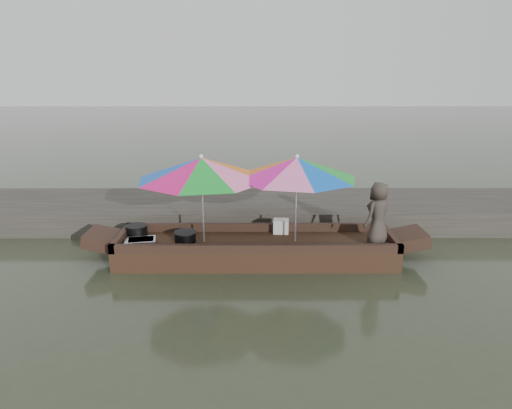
{
  "coord_description": "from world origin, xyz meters",
  "views": [
    {
      "loc": [
        -0.02,
        -7.57,
        3.2
      ],
      "look_at": [
        0.0,
        0.1,
        1.0
      ],
      "focal_mm": 32.0,
      "sensor_mm": 36.0,
      "label": 1
    }
  ],
  "objects_px": {
    "cooking_pot": "(137,231)",
    "tray_scallop": "(139,242)",
    "umbrella_stern": "(296,199)",
    "vendor": "(378,214)",
    "umbrella_bow": "(203,199)",
    "charcoal_grill": "(185,237)",
    "boat_hull": "(256,251)",
    "tray_crayfish": "(141,242)",
    "supply_bag": "(281,226)"
  },
  "relations": [
    {
      "from": "cooking_pot",
      "to": "tray_crayfish",
      "type": "bearing_deg",
      "value": -66.32
    },
    {
      "from": "vendor",
      "to": "umbrella_bow",
      "type": "relative_size",
      "value": 0.5
    },
    {
      "from": "cooking_pot",
      "to": "vendor",
      "type": "relative_size",
      "value": 0.35
    },
    {
      "from": "umbrella_stern",
      "to": "tray_scallop",
      "type": "bearing_deg",
      "value": -178.0
    },
    {
      "from": "tray_crayfish",
      "to": "tray_scallop",
      "type": "relative_size",
      "value": 1.0
    },
    {
      "from": "boat_hull",
      "to": "umbrella_stern",
      "type": "bearing_deg",
      "value": 0.0
    },
    {
      "from": "boat_hull",
      "to": "umbrella_bow",
      "type": "relative_size",
      "value": 2.17
    },
    {
      "from": "vendor",
      "to": "umbrella_stern",
      "type": "xyz_separation_m",
      "value": [
        -1.39,
        0.16,
        0.22
      ]
    },
    {
      "from": "tray_crayfish",
      "to": "umbrella_stern",
      "type": "distance_m",
      "value": 2.79
    },
    {
      "from": "charcoal_grill",
      "to": "supply_bag",
      "type": "height_order",
      "value": "supply_bag"
    },
    {
      "from": "umbrella_bow",
      "to": "umbrella_stern",
      "type": "height_order",
      "value": "same"
    },
    {
      "from": "tray_scallop",
      "to": "charcoal_grill",
      "type": "xyz_separation_m",
      "value": [
        0.81,
        0.07,
        0.06
      ]
    },
    {
      "from": "vendor",
      "to": "tray_scallop",
      "type": "bearing_deg",
      "value": -41.22
    },
    {
      "from": "tray_scallop",
      "to": "umbrella_bow",
      "type": "relative_size",
      "value": 0.22
    },
    {
      "from": "tray_scallop",
      "to": "cooking_pot",
      "type": "bearing_deg",
      "value": 108.46
    },
    {
      "from": "charcoal_grill",
      "to": "umbrella_bow",
      "type": "relative_size",
      "value": 0.17
    },
    {
      "from": "cooking_pot",
      "to": "vendor",
      "type": "height_order",
      "value": "vendor"
    },
    {
      "from": "cooking_pot",
      "to": "tray_scallop",
      "type": "xyz_separation_m",
      "value": [
        0.13,
        -0.38,
        -0.07
      ]
    },
    {
      "from": "umbrella_bow",
      "to": "charcoal_grill",
      "type": "bearing_deg",
      "value": -176.27
    },
    {
      "from": "tray_scallop",
      "to": "charcoal_grill",
      "type": "bearing_deg",
      "value": 5.3
    },
    {
      "from": "cooking_pot",
      "to": "tray_crayfish",
      "type": "distance_m",
      "value": 0.45
    },
    {
      "from": "vendor",
      "to": "cooking_pot",
      "type": "bearing_deg",
      "value": -46.26
    },
    {
      "from": "charcoal_grill",
      "to": "umbrella_bow",
      "type": "distance_m",
      "value": 0.76
    },
    {
      "from": "tray_scallop",
      "to": "supply_bag",
      "type": "height_order",
      "value": "supply_bag"
    },
    {
      "from": "cooking_pot",
      "to": "umbrella_bow",
      "type": "xyz_separation_m",
      "value": [
        1.26,
        -0.28,
        0.67
      ]
    },
    {
      "from": "tray_crayfish",
      "to": "umbrella_stern",
      "type": "bearing_deg",
      "value": 2.65
    },
    {
      "from": "tray_scallop",
      "to": "umbrella_bow",
      "type": "height_order",
      "value": "umbrella_bow"
    },
    {
      "from": "cooking_pot",
      "to": "umbrella_bow",
      "type": "height_order",
      "value": "umbrella_bow"
    },
    {
      "from": "boat_hull",
      "to": "tray_crayfish",
      "type": "distance_m",
      "value": 2.02
    },
    {
      "from": "supply_bag",
      "to": "umbrella_stern",
      "type": "relative_size",
      "value": 0.13
    },
    {
      "from": "cooking_pot",
      "to": "supply_bag",
      "type": "xyz_separation_m",
      "value": [
        2.64,
        0.17,
        0.03
      ]
    },
    {
      "from": "vendor",
      "to": "umbrella_bow",
      "type": "xyz_separation_m",
      "value": [
        -3.0,
        0.16,
        0.22
      ]
    },
    {
      "from": "supply_bag",
      "to": "umbrella_stern",
      "type": "xyz_separation_m",
      "value": [
        0.22,
        -0.45,
        0.65
      ]
    },
    {
      "from": "boat_hull",
      "to": "supply_bag",
      "type": "height_order",
      "value": "supply_bag"
    },
    {
      "from": "vendor",
      "to": "umbrella_stern",
      "type": "distance_m",
      "value": 1.41
    },
    {
      "from": "charcoal_grill",
      "to": "boat_hull",
      "type": "bearing_deg",
      "value": 0.97
    },
    {
      "from": "boat_hull",
      "to": "charcoal_grill",
      "type": "distance_m",
      "value": 1.27
    },
    {
      "from": "charcoal_grill",
      "to": "vendor",
      "type": "relative_size",
      "value": 0.33
    },
    {
      "from": "vendor",
      "to": "umbrella_bow",
      "type": "distance_m",
      "value": 3.01
    },
    {
      "from": "tray_crayfish",
      "to": "supply_bag",
      "type": "xyz_separation_m",
      "value": [
        2.47,
        0.57,
        0.09
      ]
    },
    {
      "from": "charcoal_grill",
      "to": "umbrella_stern",
      "type": "height_order",
      "value": "umbrella_stern"
    },
    {
      "from": "umbrella_stern",
      "to": "tray_crayfish",
      "type": "bearing_deg",
      "value": -177.35
    },
    {
      "from": "tray_scallop",
      "to": "charcoal_grill",
      "type": "height_order",
      "value": "charcoal_grill"
    },
    {
      "from": "boat_hull",
      "to": "tray_crayfish",
      "type": "xyz_separation_m",
      "value": [
        -2.0,
        -0.12,
        0.22
      ]
    },
    {
      "from": "boat_hull",
      "to": "umbrella_stern",
      "type": "distance_m",
      "value": 1.17
    },
    {
      "from": "tray_crayfish",
      "to": "supply_bag",
      "type": "bearing_deg",
      "value": 13.12
    },
    {
      "from": "umbrella_bow",
      "to": "tray_scallop",
      "type": "bearing_deg",
      "value": -175.15
    },
    {
      "from": "tray_crayfish",
      "to": "supply_bag",
      "type": "distance_m",
      "value": 2.53
    },
    {
      "from": "boat_hull",
      "to": "cooking_pot",
      "type": "distance_m",
      "value": 2.21
    },
    {
      "from": "boat_hull",
      "to": "vendor",
      "type": "xyz_separation_m",
      "value": [
        2.08,
        -0.16,
        0.73
      ]
    }
  ]
}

